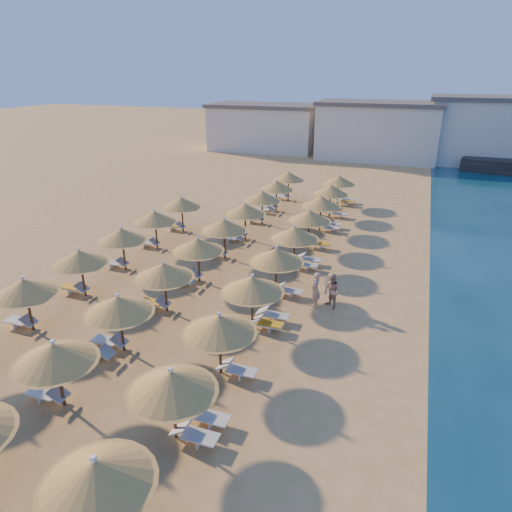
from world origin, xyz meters
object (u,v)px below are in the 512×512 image
at_px(parasol_row_west, 198,246).
at_px(beachgoer_b, 332,291).
at_px(parasol_row_east, 276,256).
at_px(beachgoer_a, 316,290).

xyz_separation_m(parasol_row_west, beachgoer_b, (7.64, -0.54, -1.26)).
bearing_deg(parasol_row_east, beachgoer_a, -16.33).
xyz_separation_m(parasol_row_east, beachgoer_b, (3.09, -0.54, -1.26)).
bearing_deg(beachgoer_b, parasol_row_west, -143.12).
height_order(beachgoer_b, beachgoer_a, beachgoer_a).
distance_m(beachgoer_b, beachgoer_a, 0.81).
relative_size(parasol_row_east, beachgoer_b, 21.48).
distance_m(parasol_row_east, beachgoer_b, 3.38).
relative_size(parasol_row_east, parasol_row_west, 1.00).
distance_m(parasol_row_east, parasol_row_west, 4.54).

